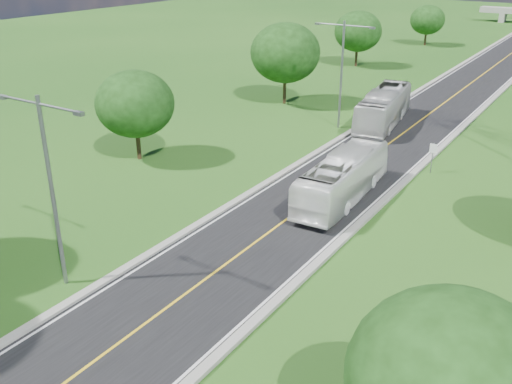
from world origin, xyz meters
TOP-DOWN VIEW (x-y plane):
  - ground at (0.00, 60.00)m, footprint 260.00×260.00m
  - road at (0.00, 66.00)m, footprint 8.00×150.00m
  - curb_left at (-4.25, 66.00)m, footprint 0.50×150.00m
  - curb_right at (4.25, 66.00)m, footprint 0.50×150.00m
  - speed_limit_sign at (5.20, 37.98)m, footprint 0.55×0.09m
  - streetlight_near_left at (-6.00, 12.00)m, footprint 5.90×0.25m
  - streetlight_mid_left at (-6.00, 45.00)m, footprint 5.90×0.25m
  - tree_lb at (-16.00, 28.00)m, footprint 6.30×6.30m
  - tree_lc at (-15.00, 50.00)m, footprint 7.56×7.56m
  - tree_ld at (-17.00, 74.00)m, footprint 6.72×6.72m
  - tree_le at (-14.50, 98.00)m, footprint 5.88×5.88m
  - tree_ra at (14.00, 10.00)m, footprint 6.30×6.30m
  - bus_outbound at (1.60, 29.53)m, footprint 3.27×11.53m
  - bus_inbound at (-2.70, 48.00)m, footprint 4.69×12.64m

SIDE VIEW (x-z plane):
  - ground at x=0.00m, z-range 0.00..0.00m
  - road at x=0.00m, z-range 0.00..0.06m
  - curb_left at x=-4.25m, z-range 0.00..0.22m
  - curb_right at x=4.25m, z-range 0.00..0.22m
  - speed_limit_sign at x=5.20m, z-range 0.40..2.80m
  - bus_outbound at x=1.60m, z-range 0.06..3.24m
  - bus_inbound at x=-2.70m, z-range 0.06..3.50m
  - tree_le at x=-14.50m, z-range 0.91..7.75m
  - tree_lb at x=-16.00m, z-range 0.98..8.31m
  - tree_ra at x=14.00m, z-range 0.98..8.31m
  - tree_ld at x=-17.00m, z-range 1.05..8.86m
  - tree_lc at x=-15.00m, z-range 1.18..9.97m
  - streetlight_near_left at x=-6.00m, z-range 0.94..10.94m
  - streetlight_mid_left at x=-6.00m, z-range 0.94..10.94m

